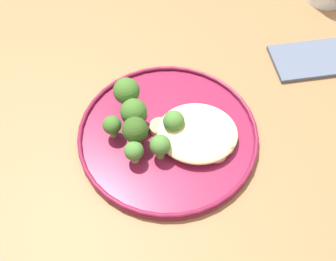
# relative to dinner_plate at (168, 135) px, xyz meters

# --- Properties ---
(wooden_dining_table) EXTENTS (1.40, 1.00, 0.74)m
(wooden_dining_table) POSITION_rel_dinner_plate_xyz_m (0.04, 0.03, -0.09)
(wooden_dining_table) COLOR brown
(wooden_dining_table) RESTS_ON ground
(dinner_plate) EXTENTS (0.29, 0.29, 0.02)m
(dinner_plate) POSITION_rel_dinner_plate_xyz_m (0.00, 0.00, 0.00)
(dinner_plate) COLOR maroon
(dinner_plate) RESTS_ON wooden_dining_table
(noodle_bed) EXTENTS (0.13, 0.12, 0.03)m
(noodle_bed) POSITION_rel_dinner_plate_xyz_m (-0.05, 0.00, 0.02)
(noodle_bed) COLOR beige
(noodle_bed) RESTS_ON dinner_plate
(seared_scallop_center_golden) EXTENTS (0.03, 0.03, 0.01)m
(seared_scallop_center_golden) POSITION_rel_dinner_plate_xyz_m (-0.05, 0.00, 0.01)
(seared_scallop_center_golden) COLOR #DBB77A
(seared_scallop_center_golden) RESTS_ON dinner_plate
(seared_scallop_tilted_round) EXTENTS (0.03, 0.03, 0.01)m
(seared_scallop_tilted_round) POSITION_rel_dinner_plate_xyz_m (-0.08, -0.01, 0.01)
(seared_scallop_tilted_round) COLOR #E5C689
(seared_scallop_tilted_round) RESTS_ON dinner_plate
(seared_scallop_large_seared) EXTENTS (0.02, 0.02, 0.02)m
(seared_scallop_large_seared) POSITION_rel_dinner_plate_xyz_m (-0.02, 0.03, 0.01)
(seared_scallop_large_seared) COLOR #E5C689
(seared_scallop_large_seared) RESTS_ON dinner_plate
(seared_scallop_half_hidden) EXTENTS (0.02, 0.02, 0.02)m
(seared_scallop_half_hidden) POSITION_rel_dinner_plate_xyz_m (-0.09, 0.02, 0.01)
(seared_scallop_half_hidden) COLOR #DBB77A
(seared_scallop_half_hidden) RESTS_ON dinner_plate
(seared_scallop_on_noodles) EXTENTS (0.03, 0.03, 0.01)m
(seared_scallop_on_noodles) POSITION_rel_dinner_plate_xyz_m (-0.08, 0.04, 0.01)
(seared_scallop_on_noodles) COLOR #E5C689
(seared_scallop_on_noodles) RESTS_ON dinner_plate
(seared_scallop_rear_pale) EXTENTS (0.03, 0.03, 0.01)m
(seared_scallop_rear_pale) POSITION_rel_dinner_plate_xyz_m (0.01, -0.00, 0.01)
(seared_scallop_rear_pale) COLOR beige
(seared_scallop_rear_pale) RESTS_ON dinner_plate
(broccoli_floret_split_head) EXTENTS (0.04, 0.04, 0.06)m
(broccoli_floret_split_head) POSITION_rel_dinner_plate_xyz_m (0.06, -0.01, 0.04)
(broccoli_floret_split_head) COLOR #7A994C
(broccoli_floret_split_head) RESTS_ON dinner_plate
(broccoli_floret_near_rim) EXTENTS (0.03, 0.03, 0.04)m
(broccoli_floret_near_rim) POSITION_rel_dinner_plate_xyz_m (0.05, 0.05, 0.03)
(broccoli_floret_near_rim) COLOR #89A356
(broccoli_floret_near_rim) RESTS_ON dinner_plate
(broccoli_floret_front_edge) EXTENTS (0.04, 0.04, 0.06)m
(broccoli_floret_front_edge) POSITION_rel_dinner_plate_xyz_m (0.07, -0.05, 0.04)
(broccoli_floret_front_edge) COLOR #7A994C
(broccoli_floret_front_edge) RESTS_ON dinner_plate
(broccoli_floret_right_tilted) EXTENTS (0.04, 0.04, 0.06)m
(broccoli_floret_right_tilted) POSITION_rel_dinner_plate_xyz_m (0.05, 0.02, 0.04)
(broccoli_floret_right_tilted) COLOR #7A994C
(broccoli_floret_right_tilted) RESTS_ON dinner_plate
(broccoli_floret_tall_stalk) EXTENTS (0.03, 0.03, 0.05)m
(broccoli_floret_tall_stalk) POSITION_rel_dinner_plate_xyz_m (0.01, 0.04, 0.03)
(broccoli_floret_tall_stalk) COLOR #7A994C
(broccoli_floret_tall_stalk) RESTS_ON dinner_plate
(broccoli_floret_left_leaning) EXTENTS (0.03, 0.03, 0.05)m
(broccoli_floret_left_leaning) POSITION_rel_dinner_plate_xyz_m (-0.01, -0.00, 0.03)
(broccoli_floret_left_leaning) COLOR #7A994C
(broccoli_floret_left_leaning) RESTS_ON dinner_plate
(broccoli_floret_beside_noodles) EXTENTS (0.03, 0.03, 0.04)m
(broccoli_floret_beside_noodles) POSITION_rel_dinner_plate_xyz_m (0.09, 0.01, 0.03)
(broccoli_floret_beside_noodles) COLOR #7A994C
(broccoli_floret_beside_noodles) RESTS_ON dinner_plate
(onion_sliver_long_sliver) EXTENTS (0.01, 0.05, 0.00)m
(onion_sliver_long_sliver) POSITION_rel_dinner_plate_xyz_m (0.06, -0.02, 0.01)
(onion_sliver_long_sliver) COLOR silver
(onion_sliver_long_sliver) RESTS_ON dinner_plate
(onion_sliver_short_strip) EXTENTS (0.04, 0.05, 0.00)m
(onion_sliver_short_strip) POSITION_rel_dinner_plate_xyz_m (0.04, 0.00, 0.01)
(onion_sliver_short_strip) COLOR silver
(onion_sliver_short_strip) RESTS_ON dinner_plate
(folded_napkin) EXTENTS (0.17, 0.12, 0.01)m
(folded_napkin) POSITION_rel_dinner_plate_xyz_m (-0.25, -0.19, -0.00)
(folded_napkin) COLOR #4C566B
(folded_napkin) RESTS_ON wooden_dining_table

